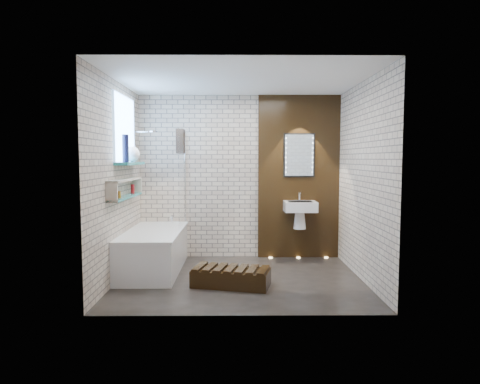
{
  "coord_description": "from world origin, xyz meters",
  "views": [
    {
      "loc": [
        -0.04,
        -5.48,
        1.6
      ],
      "look_at": [
        0.0,
        0.15,
        1.15
      ],
      "focal_mm": 31.58,
      "sensor_mm": 36.0,
      "label": 1
    }
  ],
  "objects_px": {
    "bath_screen": "(182,180)",
    "walnut_step": "(231,278)",
    "washbasin": "(300,210)",
    "led_mirror": "(299,155)",
    "bathtub": "(154,250)"
  },
  "relations": [
    {
      "from": "bath_screen",
      "to": "walnut_step",
      "type": "distance_m",
      "value": 1.83
    },
    {
      "from": "washbasin",
      "to": "bathtub",
      "type": "bearing_deg",
      "value": -163.99
    },
    {
      "from": "bathtub",
      "to": "washbasin",
      "type": "distance_m",
      "value": 2.32
    },
    {
      "from": "walnut_step",
      "to": "bath_screen",
      "type": "bearing_deg",
      "value": 122.35
    },
    {
      "from": "washbasin",
      "to": "bath_screen",
      "type": "bearing_deg",
      "value": -174.22
    },
    {
      "from": "bath_screen",
      "to": "washbasin",
      "type": "relative_size",
      "value": 2.41
    },
    {
      "from": "bath_screen",
      "to": "walnut_step",
      "type": "height_order",
      "value": "bath_screen"
    },
    {
      "from": "bathtub",
      "to": "bath_screen",
      "type": "distance_m",
      "value": 1.14
    },
    {
      "from": "led_mirror",
      "to": "walnut_step",
      "type": "distance_m",
      "value": 2.42
    },
    {
      "from": "bathtub",
      "to": "walnut_step",
      "type": "height_order",
      "value": "bathtub"
    },
    {
      "from": "bathtub",
      "to": "washbasin",
      "type": "bearing_deg",
      "value": 16.01
    },
    {
      "from": "bath_screen",
      "to": "led_mirror",
      "type": "relative_size",
      "value": 2.0
    },
    {
      "from": "led_mirror",
      "to": "bathtub",
      "type": "bearing_deg",
      "value": -160.22
    },
    {
      "from": "washbasin",
      "to": "led_mirror",
      "type": "height_order",
      "value": "led_mirror"
    },
    {
      "from": "bath_screen",
      "to": "led_mirror",
      "type": "bearing_deg",
      "value": 10.66
    }
  ]
}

